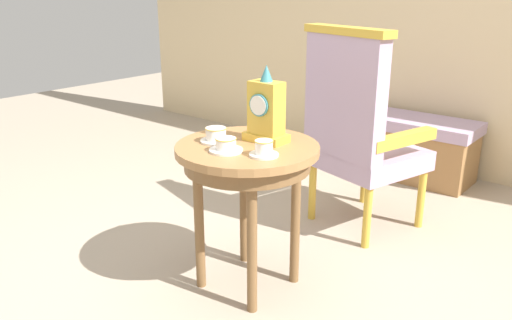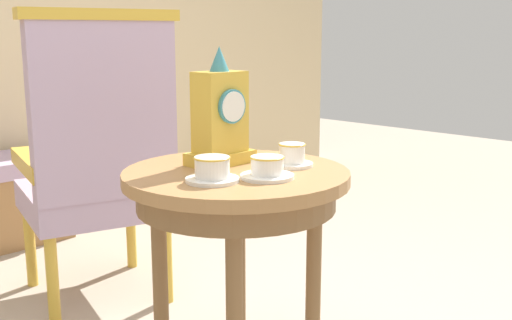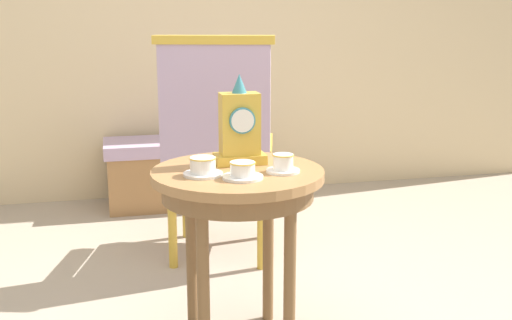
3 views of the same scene
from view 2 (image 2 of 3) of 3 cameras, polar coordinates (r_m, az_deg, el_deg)
side_table at (r=1.74m, az=-1.82°, el=-3.80°), size 0.63×0.63×0.68m
teacup_left at (r=1.58m, az=-4.04°, el=-0.93°), size 0.14×0.14×0.07m
teacup_right at (r=1.61m, az=1.03°, el=-0.78°), size 0.14×0.14×0.06m
teacup_center at (r=1.76m, az=3.33°, el=0.37°), size 0.12×0.12×0.07m
mantel_clock at (r=1.78m, az=-3.29°, el=3.91°), size 0.19×0.11×0.34m
armchair at (r=2.44m, az=-14.29°, el=0.26°), size 0.66×0.66×1.14m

